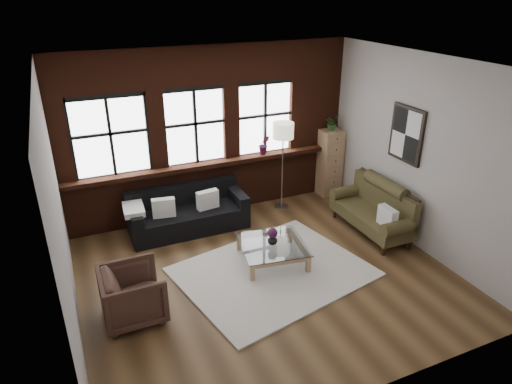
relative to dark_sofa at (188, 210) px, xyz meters
name	(u,v)px	position (x,y,z in m)	size (l,w,h in m)	color
floor	(266,274)	(0.68, -1.90, -0.38)	(5.50, 5.50, 0.00)	#4B321B
ceiling	(268,65)	(0.68, -1.90, 2.82)	(5.50, 5.50, 0.00)	white
wall_back	(210,132)	(0.68, 0.60, 1.22)	(5.50, 5.50, 0.00)	#AEA7A2
wall_front	(377,274)	(0.68, -4.40, 1.22)	(5.50, 5.50, 0.00)	#AEA7A2
wall_left	(59,217)	(-2.07, -1.90, 1.22)	(5.00, 5.00, 0.00)	#AEA7A2
wall_right	(418,154)	(3.43, -1.90, 1.22)	(5.00, 5.00, 0.00)	#AEA7A2
brick_backwall	(211,133)	(0.68, 0.54, 1.22)	(5.50, 0.12, 3.20)	#431C0F
sill_ledge	(214,163)	(0.68, 0.45, 0.66)	(5.50, 0.30, 0.08)	#431C0F
window_left	(110,138)	(-1.12, 0.55, 1.37)	(1.38, 0.10, 1.50)	black
window_mid	(195,127)	(0.38, 0.55, 1.37)	(1.38, 0.10, 1.50)	black
window_right	(265,119)	(1.78, 0.55, 1.37)	(1.38, 0.10, 1.50)	black
wall_poster	(407,134)	(3.40, -1.60, 1.47)	(0.05, 0.74, 0.94)	black
shag_rug	(273,272)	(0.81, -1.90, -0.37)	(2.78, 2.18, 0.03)	beige
dark_sofa	(188,210)	(0.00, 0.00, 0.00)	(2.12, 0.86, 0.77)	black
pillow_a	(164,208)	(-0.45, -0.10, 0.19)	(0.40, 0.14, 0.34)	white
pillow_b	(208,200)	(0.35, -0.10, 0.19)	(0.40, 0.14, 0.34)	white
vintage_settee	(371,209)	(2.98, -1.44, 0.08)	(0.77, 1.73, 0.92)	#423B1E
pillow_settee	(387,217)	(2.90, -1.97, 0.19)	(0.14, 0.38, 0.34)	white
armchair	(133,294)	(-1.35, -2.08, -0.01)	(0.79, 0.82, 0.74)	#412920
coffee_table	(272,253)	(0.93, -1.61, -0.22)	(1.02, 1.02, 0.35)	#A5805A
vase	(272,239)	(0.93, -1.61, 0.03)	(0.16, 0.16, 0.17)	#B2B2B2
flowers	(273,233)	(0.93, -1.61, 0.15)	(0.16, 0.16, 0.16)	#4D1A42
drawer_chest	(329,162)	(3.19, 0.32, 0.33)	(0.44, 0.44, 1.42)	#A5805A
potted_plant_top	(332,122)	(3.19, 0.32, 1.20)	(0.29, 0.25, 0.32)	#2D5923
floor_lamp	(282,163)	(1.98, 0.13, 0.57)	(0.40, 0.40, 1.91)	#A5A5A8
sill_plant	(264,145)	(1.72, 0.42, 0.89)	(0.21, 0.17, 0.39)	#4D1A42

